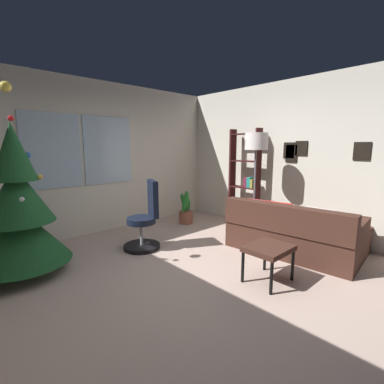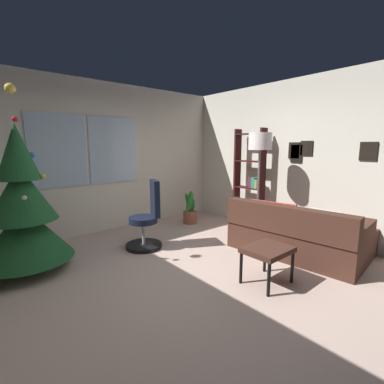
{
  "view_description": "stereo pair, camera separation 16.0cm",
  "coord_description": "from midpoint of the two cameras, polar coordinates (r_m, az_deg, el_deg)",
  "views": [
    {
      "loc": [
        -2.2,
        -2.23,
        1.56
      ],
      "look_at": [
        0.19,
        0.35,
        0.97
      ],
      "focal_mm": 25.57,
      "sensor_mm": 36.0,
      "label": 1
    },
    {
      "loc": [
        -2.08,
        -2.33,
        1.56
      ],
      "look_at": [
        0.19,
        0.35,
        0.97
      ],
      "focal_mm": 25.57,
      "sensor_mm": 36.0,
      "label": 2
    }
  ],
  "objects": [
    {
      "name": "gift_box_red",
      "position": [
        4.64,
        -29.69,
        -10.28
      ],
      "size": [
        0.37,
        0.37,
        0.19
      ],
      "color": "red",
      "rests_on": "ground_plane"
    },
    {
      "name": "bookshelf",
      "position": [
        5.44,
        10.1,
        1.6
      ],
      "size": [
        0.18,
        0.64,
        1.9
      ],
      "color": "#351212",
      "rests_on": "ground_plane"
    },
    {
      "name": "wall_right_with_frames",
      "position": [
        5.12,
        20.74,
        6.55
      ],
      "size": [
        0.12,
        5.06,
        2.7
      ],
      "color": "silver",
      "rests_on": "ground_plane"
    },
    {
      "name": "potted_plant",
      "position": [
        5.62,
        -2.14,
        -3.95
      ],
      "size": [
        0.37,
        0.32,
        0.7
      ],
      "color": "brown",
      "rests_on": "ground_plane"
    },
    {
      "name": "couch",
      "position": [
        4.42,
        20.84,
        -8.05
      ],
      "size": [
        1.72,
        1.88,
        0.77
      ],
      "color": "#42251C",
      "rests_on": "ground_plane"
    },
    {
      "name": "footstool",
      "position": [
        3.32,
        14.33,
        -11.77
      ],
      "size": [
        0.52,
        0.43,
        0.43
      ],
      "color": "#42251C",
      "rests_on": "ground_plane"
    },
    {
      "name": "wall_back_with_windows",
      "position": [
        5.3,
        -19.44,
        6.77
      ],
      "size": [
        4.78,
        0.12,
        2.7
      ],
      "color": "silver",
      "rests_on": "ground_plane"
    },
    {
      "name": "office_chair",
      "position": [
        4.29,
        -10.81,
        -6.28
      ],
      "size": [
        0.57,
        0.56,
        1.06
      ],
      "color": "black",
      "rests_on": "ground_plane"
    },
    {
      "name": "holiday_tree",
      "position": [
        3.92,
        -33.35,
        -3.81
      ],
      "size": [
        1.1,
        1.1,
        2.28
      ],
      "color": "#4C331E",
      "rests_on": "ground_plane"
    },
    {
      "name": "ground_plane",
      "position": [
        3.52,
        0.24,
        -17.79
      ],
      "size": [
        4.78,
        5.06,
        0.1
      ],
      "primitive_type": "cube",
      "color": "#BEA294"
    },
    {
      "name": "floor_lamp",
      "position": [
        4.72,
        12.27,
        8.89
      ],
      "size": [
        0.38,
        0.38,
        1.78
      ],
      "color": "slate",
      "rests_on": "ground_plane"
    }
  ]
}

